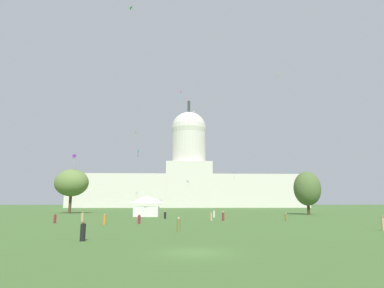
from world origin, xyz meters
TOP-DOWN VIEW (x-y plane):
  - ground_plane at (0.00, 0.00)m, footprint 800.00×800.00m
  - capitol_building at (5.58, 180.12)m, footprint 149.51×27.37m
  - event_tent at (-8.63, 53.30)m, footprint 6.12×4.40m
  - tree_west_near at (-33.72, 74.58)m, footprint 12.90×11.72m
  - tree_east_mid at (34.26, 62.48)m, footprint 10.20×10.19m
  - person_tan_edge_east at (23.15, 15.04)m, footprint 0.39×0.39m
  - person_red_edge_west at (-10.68, 59.36)m, footprint 0.49×0.49m
  - person_maroon_mid_left at (-7.29, 28.40)m, footprint 0.57×0.57m
  - person_maroon_back_center at (7.08, 36.00)m, footprint 0.56×0.56m
  - person_orange_lawn_far_left at (-12.27, 26.68)m, footprint 0.56×0.56m
  - person_tan_mid_right at (4.80, 35.31)m, footprint 0.56×0.56m
  - person_olive_front_center at (-1.11, 15.37)m, footprint 0.55×0.55m
  - person_white_near_tree_west at (6.72, 47.55)m, footprint 0.38×0.38m
  - person_black_near_tree_east at (-3.83, 43.17)m, footprint 0.46×0.46m
  - person_maroon_aisle_center at (-20.89, 30.02)m, footprint 0.52×0.52m
  - person_tan_front_left at (-18.14, 35.30)m, footprint 0.60×0.60m
  - person_olive_lawn_far_right at (18.04, 33.97)m, footprint 0.48×0.48m
  - person_black_mid_center at (-9.47, 6.52)m, footprint 0.60×0.60m
  - kite_cyan_low at (38.33, 86.35)m, footprint 1.61×1.06m
  - kite_gold_mid at (-10.02, 144.32)m, footprint 1.12×1.76m
  - kite_blue_low at (20.22, 97.47)m, footprint 1.65×1.18m
  - kite_magenta_high at (-0.71, 64.13)m, footprint 0.54×0.81m
  - kite_lime_high at (30.85, 71.35)m, footprint 0.59×1.02m
  - kite_violet_low at (-32.36, 71.09)m, footprint 1.08×1.06m
  - kite_green_high at (-14.96, 55.41)m, footprint 1.13×1.68m
  - kite_white_high at (6.71, 136.40)m, footprint 0.96×0.56m
  - kite_turquoise_mid at (-14.06, 76.30)m, footprint 0.47×0.69m
  - kite_orange_high at (-24.09, 140.71)m, footprint 0.67×0.97m

SIDE VIEW (x-z plane):
  - ground_plane at x=0.00m, z-range 0.00..0.00m
  - person_olive_lawn_far_right at x=18.04m, z-range -0.08..1.38m
  - person_red_edge_west at x=-10.68m, z-range -0.06..1.44m
  - person_maroon_aisle_center at x=-20.89m, z-range -0.07..1.46m
  - person_maroon_mid_left at x=-7.29m, z-range -0.08..1.47m
  - person_tan_mid_right at x=4.80m, z-range -0.07..1.47m
  - person_black_near_tree_east at x=-3.83m, z-range -0.08..1.48m
  - person_orange_lawn_far_left at x=-12.27m, z-range -0.08..1.49m
  - person_olive_front_center at x=-1.11m, z-range -0.07..1.53m
  - person_white_near_tree_west at x=6.72m, z-range -0.06..1.54m
  - person_tan_front_left at x=-18.14m, z-range -0.09..1.61m
  - person_black_mid_center at x=-9.47m, z-range -0.08..1.61m
  - person_maroon_back_center at x=7.08m, z-range -0.07..1.61m
  - person_tan_edge_east at x=23.15m, z-range -0.05..1.69m
  - event_tent at x=-8.63m, z-range 0.00..4.84m
  - tree_east_mid at x=34.26m, z-range 1.16..12.85m
  - tree_west_near at x=-33.72m, z-range 2.49..15.76m
  - kite_cyan_low at x=38.33m, z-range 13.73..13.97m
  - kite_blue_low at x=20.22m, z-range 13.03..15.44m
  - kite_violet_low at x=-32.36m, z-range 15.30..18.46m
  - capitol_building at x=5.58m, z-range -17.63..53.60m
  - kite_turquoise_mid at x=-14.06m, z-range 17.94..20.44m
  - kite_gold_mid at x=-10.02m, z-range 29.37..31.68m
  - kite_magenta_high at x=-0.71m, z-range 32.45..36.46m
  - kite_orange_high at x=-24.09m, z-range 37.83..41.26m
  - kite_lime_high at x=30.85m, z-range 43.42..44.75m
  - kite_white_high at x=6.71m, z-range 48.67..51.98m
  - kite_green_high at x=-14.96m, z-range 53.31..57.26m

